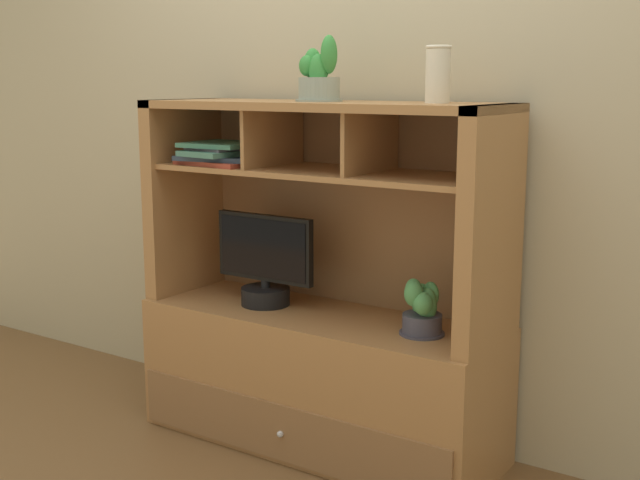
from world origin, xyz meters
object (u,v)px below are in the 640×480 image
at_px(potted_orchid, 422,310).
at_px(ceramic_vase, 438,74).
at_px(tv_monitor, 265,267).
at_px(media_console, 321,339).
at_px(magazine_stack_left, 223,154).
at_px(potted_succulent, 319,78).

height_order(potted_orchid, ceramic_vase, ceramic_vase).
height_order(tv_monitor, ceramic_vase, ceramic_vase).
bearing_deg(media_console, ceramic_vase, 1.36).
xyz_separation_m(tv_monitor, potted_orchid, (0.68, -0.00, -0.06)).
xyz_separation_m(media_console, magazine_stack_left, (-0.41, -0.06, 0.69)).
xyz_separation_m(media_console, tv_monitor, (-0.24, -0.03, 0.25)).
height_order(media_console, ceramic_vase, ceramic_vase).
bearing_deg(potted_orchid, tv_monitor, 179.64).
distance_m(media_console, potted_succulent, 0.97).
relative_size(tv_monitor, magazine_stack_left, 1.26).
distance_m(media_console, magazine_stack_left, 0.80).
relative_size(media_console, potted_succulent, 6.05).
distance_m(potted_orchid, ceramic_vase, 0.79).
relative_size(potted_orchid, magazine_stack_left, 0.57).
bearing_deg(potted_orchid, potted_succulent, 177.83).
xyz_separation_m(potted_orchid, ceramic_vase, (0.02, 0.04, 0.79)).
bearing_deg(tv_monitor, potted_succulent, 2.88).
bearing_deg(magazine_stack_left, ceramic_vase, 4.92).
xyz_separation_m(magazine_stack_left, ceramic_vase, (0.86, 0.07, 0.30)).
xyz_separation_m(media_console, potted_succulent, (0.00, -0.01, 0.97)).
distance_m(magazine_stack_left, ceramic_vase, 0.92).
height_order(potted_succulent, ceramic_vase, potted_succulent).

